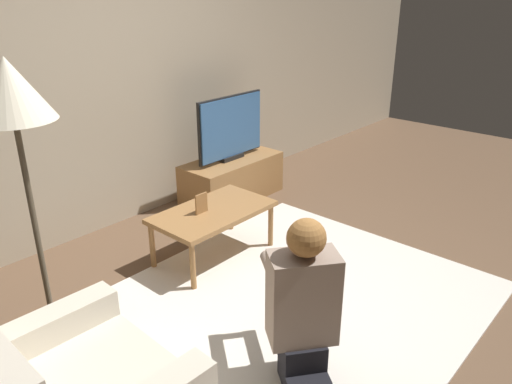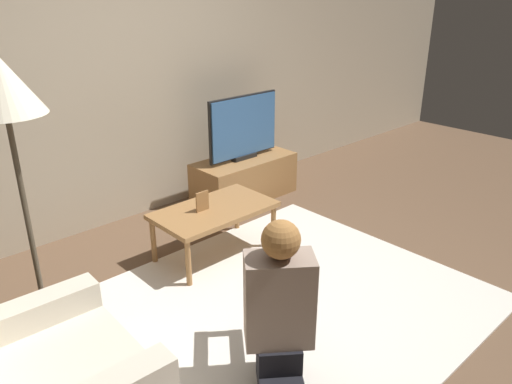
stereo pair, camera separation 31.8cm
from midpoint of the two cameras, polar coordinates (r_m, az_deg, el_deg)
name	(u,v)px [view 1 (the left image)]	position (r m, az deg, el deg)	size (l,w,h in m)	color
ground_plane	(290,305)	(3.34, 1.16, -12.87)	(10.00, 10.00, 0.00)	brown
wall_back	(101,72)	(4.28, -19.36, 12.79)	(10.00, 0.06, 2.60)	tan
rug	(290,304)	(3.34, 1.16, -12.76)	(2.46, 2.10, 0.02)	silver
tv_stand	(232,179)	(4.84, -4.64, 1.48)	(1.01, 0.46, 0.40)	olive
tv	(231,128)	(4.68, -4.86, 7.31)	(0.80, 0.08, 0.61)	black
coffee_table	(213,215)	(3.73, -7.38, -2.67)	(0.90, 0.52, 0.40)	olive
floor_lamp	(13,108)	(2.68, -29.20, 8.34)	(0.39, 0.39, 1.65)	#4C4233
person_kneeling	(304,308)	(2.52, 1.81, -13.24)	(0.71, 0.82, 0.93)	black
picture_frame	(201,203)	(3.65, -8.76, -1.35)	(0.11, 0.01, 0.15)	olive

